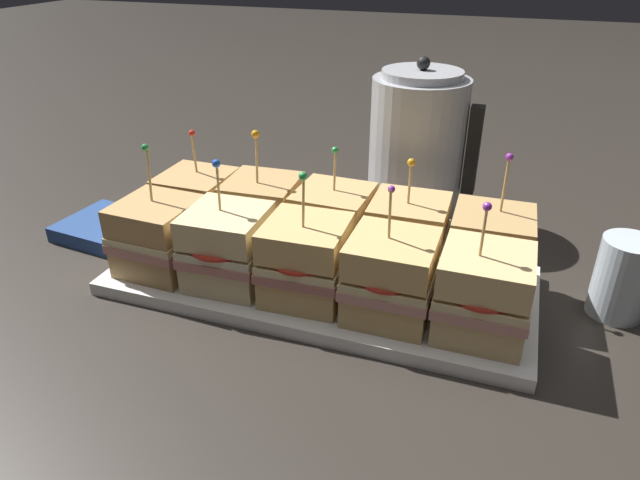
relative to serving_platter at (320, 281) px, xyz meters
name	(u,v)px	position (x,y,z in m)	size (l,w,h in m)	color
ground_plane	(320,286)	(0.00, 0.00, -0.01)	(6.00, 6.00, 0.00)	#2D2823
serving_platter	(320,281)	(0.00, 0.00, 0.00)	(0.55, 0.24, 0.02)	white
sandwich_front_far_left	(159,236)	(-0.21, -0.05, 0.06)	(0.11, 0.11, 0.17)	tan
sandwich_front_left	(228,247)	(-0.11, -0.05, 0.06)	(0.11, 0.11, 0.17)	beige
sandwich_front_center	(307,261)	(0.00, -0.05, 0.06)	(0.11, 0.11, 0.17)	tan
sandwich_front_right	(391,278)	(0.11, -0.05, 0.06)	(0.10, 0.10, 0.16)	tan
sandwich_front_far_right	(483,294)	(0.21, -0.05, 0.06)	(0.10, 0.10, 0.16)	#DBB77A
sandwich_back_far_left	(198,205)	(-0.21, 0.05, 0.06)	(0.10, 0.10, 0.16)	tan
sandwich_back_left	(263,213)	(-0.11, 0.05, 0.06)	(0.11, 0.11, 0.17)	tan
sandwich_back_center	(333,224)	(0.00, 0.05, 0.06)	(0.10, 0.10, 0.16)	tan
sandwich_back_right	(408,236)	(0.10, 0.05, 0.06)	(0.10, 0.10, 0.16)	tan
sandwich_back_far_right	(490,250)	(0.21, 0.05, 0.06)	(0.10, 0.11, 0.18)	tan
kettle_steel	(417,148)	(0.07, 0.26, 0.11)	(0.17, 0.15, 0.26)	#B7BABF
drinking_glass	(622,278)	(0.37, 0.07, 0.04)	(0.07, 0.07, 0.10)	silver
napkin_stack	(105,227)	(-0.37, 0.03, 0.00)	(0.13, 0.13, 0.02)	navy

